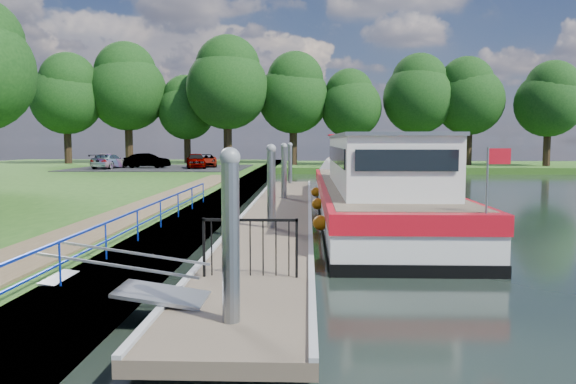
{
  "coord_description": "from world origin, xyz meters",
  "views": [
    {
      "loc": [
        1.11,
        -8.47,
        3.03
      ],
      "look_at": [
        0.47,
        9.5,
        1.4
      ],
      "focal_mm": 35.0,
      "sensor_mm": 36.0,
      "label": 1
    }
  ],
  "objects_px": {
    "car_a": "(196,160)",
    "car_b": "(147,161)",
    "car_c": "(109,161)",
    "car_d": "(206,161)",
    "pontoon": "(279,215)",
    "barge": "(369,189)"
  },
  "relations": [
    {
      "from": "car_a",
      "to": "car_b",
      "type": "distance_m",
      "value": 4.08
    },
    {
      "from": "car_c",
      "to": "car_b",
      "type": "bearing_deg",
      "value": -152.65
    },
    {
      "from": "car_a",
      "to": "car_b",
      "type": "bearing_deg",
      "value": 162.5
    },
    {
      "from": "car_c",
      "to": "car_d",
      "type": "distance_m",
      "value": 7.92
    },
    {
      "from": "pontoon",
      "to": "car_a",
      "type": "distance_m",
      "value": 25.28
    },
    {
      "from": "barge",
      "to": "car_c",
      "type": "distance_m",
      "value": 28.68
    },
    {
      "from": "barge",
      "to": "car_d",
      "type": "relative_size",
      "value": 5.45
    },
    {
      "from": "car_b",
      "to": "car_a",
      "type": "bearing_deg",
      "value": -89.15
    },
    {
      "from": "car_c",
      "to": "car_a",
      "type": "bearing_deg",
      "value": -166.88
    },
    {
      "from": "barge",
      "to": "car_b",
      "type": "bearing_deg",
      "value": 124.33
    },
    {
      "from": "car_a",
      "to": "car_c",
      "type": "xyz_separation_m",
      "value": [
        -6.87,
        -0.77,
        -0.03
      ]
    },
    {
      "from": "car_b",
      "to": "car_c",
      "type": "xyz_separation_m",
      "value": [
        -2.79,
        -1.05,
        -0.0
      ]
    },
    {
      "from": "barge",
      "to": "car_d",
      "type": "distance_m",
      "value": 27.43
    },
    {
      "from": "car_b",
      "to": "barge",
      "type": "bearing_deg",
      "value": -140.86
    },
    {
      "from": "pontoon",
      "to": "car_b",
      "type": "xyz_separation_m",
      "value": [
        -12.1,
        24.22,
        1.25
      ]
    },
    {
      "from": "pontoon",
      "to": "barge",
      "type": "height_order",
      "value": "barge"
    },
    {
      "from": "pontoon",
      "to": "car_c",
      "type": "bearing_deg",
      "value": 122.73
    },
    {
      "from": "barge",
      "to": "car_b",
      "type": "height_order",
      "value": "barge"
    },
    {
      "from": "car_a",
      "to": "car_c",
      "type": "height_order",
      "value": "car_a"
    },
    {
      "from": "barge",
      "to": "car_a",
      "type": "relative_size",
      "value": 5.72
    },
    {
      "from": "pontoon",
      "to": "car_a",
      "type": "bearing_deg",
      "value": 108.54
    },
    {
      "from": "car_a",
      "to": "car_c",
      "type": "distance_m",
      "value": 6.91
    }
  ]
}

